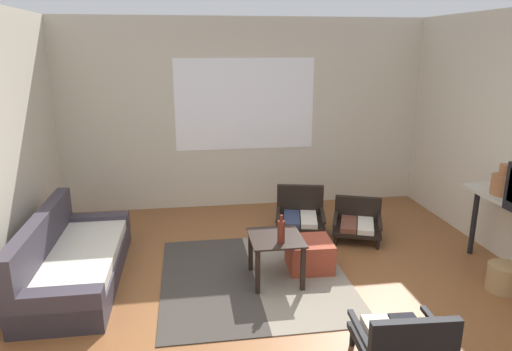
# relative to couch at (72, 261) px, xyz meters

# --- Properties ---
(ground_plane) EXTENTS (7.80, 7.80, 0.00)m
(ground_plane) POSITION_rel_couch_xyz_m (2.04, -0.92, -0.22)
(ground_plane) COLOR brown
(far_wall_with_window) EXTENTS (5.60, 0.13, 2.70)m
(far_wall_with_window) POSITION_rel_couch_xyz_m (2.04, 2.14, 1.14)
(far_wall_with_window) COLOR beige
(far_wall_with_window) RESTS_ON ground
(area_rug) EXTENTS (1.89, 2.04, 0.01)m
(area_rug) POSITION_rel_couch_xyz_m (1.83, -0.22, -0.21)
(area_rug) COLOR #38332D
(area_rug) RESTS_ON ground
(couch) EXTENTS (0.81, 1.97, 0.70)m
(couch) POSITION_rel_couch_xyz_m (0.00, 0.00, 0.00)
(couch) COLOR #38333D
(couch) RESTS_ON ground
(coffee_table) EXTENTS (0.52, 0.57, 0.48)m
(coffee_table) POSITION_rel_couch_xyz_m (2.03, -0.30, 0.16)
(coffee_table) COLOR black
(coffee_table) RESTS_ON ground
(armchair_by_window) EXTENTS (0.72, 0.71, 0.58)m
(armchair_by_window) POSITION_rel_couch_xyz_m (2.58, 0.89, 0.04)
(armchair_by_window) COLOR black
(armchair_by_window) RESTS_ON ground
(armchair_striped_foreground) EXTENTS (0.67, 0.59, 0.52)m
(armchair_striped_foreground) POSITION_rel_couch_xyz_m (2.70, -1.76, 0.02)
(armchair_striped_foreground) COLOR black
(armchair_striped_foreground) RESTS_ON ground
(armchair_corner) EXTENTS (0.74, 0.74, 0.47)m
(armchair_corner) POSITION_rel_couch_xyz_m (3.24, 0.63, -0.00)
(armchair_corner) COLOR black
(armchair_corner) RESTS_ON ground
(ottoman_orange) EXTENTS (0.48, 0.48, 0.32)m
(ottoman_orange) POSITION_rel_couch_xyz_m (2.44, -0.10, -0.05)
(ottoman_orange) COLOR #993D28
(ottoman_orange) RESTS_ON ground
(clay_vase) EXTENTS (0.24, 0.24, 0.32)m
(clay_vase) POSITION_rel_couch_xyz_m (4.38, -0.39, 0.74)
(clay_vase) COLOR #935B38
(clay_vase) RESTS_ON console_shelf
(glass_bottle) EXTENTS (0.07, 0.07, 0.28)m
(glass_bottle) POSITION_rel_couch_xyz_m (2.06, -0.44, 0.38)
(glass_bottle) COLOR #5B2319
(glass_bottle) RESTS_ON coffee_table
(wicker_basket) EXTENTS (0.32, 0.32, 0.27)m
(wicker_basket) POSITION_rel_couch_xyz_m (4.19, -0.83, -0.08)
(wicker_basket) COLOR #9E7A4C
(wicker_basket) RESTS_ON ground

